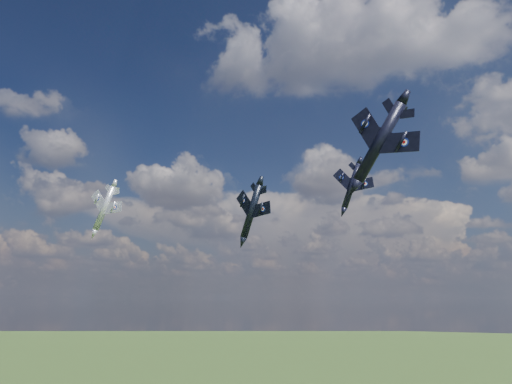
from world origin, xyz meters
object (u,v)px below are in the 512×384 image
at_px(jet_lead_navy, 252,211).
at_px(jet_left_silver, 104,208).
at_px(jet_high_navy, 352,186).
at_px(jet_right_navy, 379,142).

xyz_separation_m(jet_lead_navy, jet_left_silver, (-34.27, 1.49, 3.00)).
bearing_deg(jet_left_silver, jet_high_navy, 16.41).
relative_size(jet_right_navy, jet_left_silver, 1.00).
xyz_separation_m(jet_lead_navy, jet_right_navy, (26.92, -28.20, 1.72)).
bearing_deg(jet_right_navy, jet_left_silver, 169.59).
bearing_deg(jet_right_navy, jet_high_navy, 120.05).
height_order(jet_high_navy, jet_left_silver, jet_high_navy).
distance_m(jet_lead_navy, jet_high_navy, 21.44).
bearing_deg(jet_high_navy, jet_lead_navy, -137.43).
height_order(jet_lead_navy, jet_high_navy, jet_high_navy).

